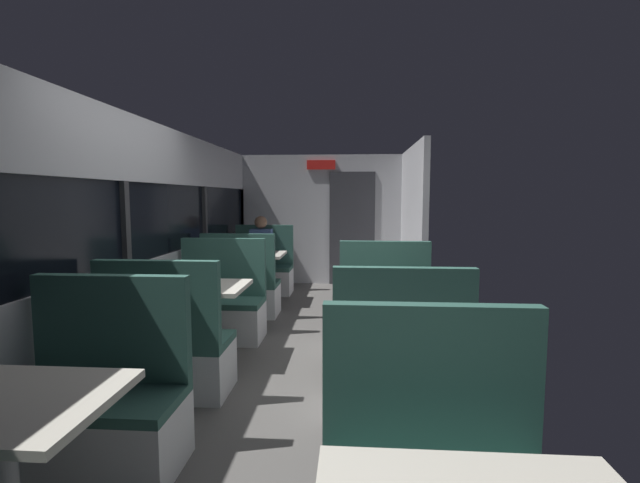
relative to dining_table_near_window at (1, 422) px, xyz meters
name	(u,v)px	position (x,y,z in m)	size (l,w,h in m)	color
ground_plane	(289,376)	(0.89, 2.09, -0.65)	(3.30, 9.20, 0.02)	#514F4C
carriage_window_panel_left	(124,249)	(-0.56, 2.09, 0.47)	(0.09, 8.48, 2.30)	#B2B2B7
carriage_end_bulkhead	(325,221)	(0.95, 6.28, 0.50)	(2.90, 0.11, 2.30)	#B2B2B7
carriage_aisle_panel_right	(412,224)	(2.34, 5.09, 0.51)	(0.08, 2.40, 2.30)	#B2B2B7
dining_table_near_window	(1,422)	(0.00, 0.00, 0.00)	(0.90, 0.70, 0.74)	#9E9EA3
bench_near_window_facing_entry	(100,412)	(0.00, 0.70, -0.31)	(0.95, 0.50, 1.10)	silver
dining_table_mid_window	(198,296)	(0.00, 2.36, 0.00)	(0.90, 0.70, 0.74)	#9E9EA3
bench_mid_window_facing_end	(168,354)	(0.00, 1.66, -0.31)	(0.95, 0.50, 1.10)	silver
bench_mid_window_facing_entry	(220,309)	(0.00, 3.06, -0.31)	(0.95, 0.50, 1.10)	silver
dining_table_far_window	(253,260)	(0.00, 4.72, 0.00)	(0.90, 0.70, 0.74)	#9E9EA3
bench_far_window_facing_end	(242,291)	(0.00, 4.02, -0.31)	(0.95, 0.50, 1.10)	silver
bench_far_window_facing_entry	(263,273)	(0.00, 5.42, -0.31)	(0.95, 0.50, 1.10)	silver
dining_table_rear_aisle	(392,304)	(1.79, 2.16, 0.00)	(0.90, 0.70, 0.74)	#9E9EA3
bench_rear_aisle_facing_end	(400,370)	(1.79, 1.46, -0.31)	(0.95, 0.50, 1.10)	silver
bench_rear_aisle_facing_entry	(385,317)	(1.79, 2.86, -0.31)	(0.95, 0.50, 1.10)	silver
seated_passenger	(262,261)	(0.00, 5.34, -0.10)	(0.47, 0.55, 1.26)	#26262D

